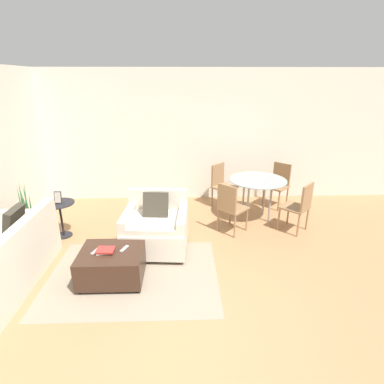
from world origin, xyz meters
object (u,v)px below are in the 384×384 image
picture_frame (58,197)px  dining_chair_near_right (300,204)px  side_table (60,213)px  dining_chair_far_right (279,182)px  dining_chair_far_left (221,182)px  ottoman (112,264)px  dining_chair_near_left (230,205)px  couch (1,263)px  book_stack (105,250)px  tv_remote_secondary (95,251)px  tv_remote_primary (124,248)px  armchair (156,228)px  dining_table (258,184)px  potted_plant (29,224)px

picture_frame → dining_chair_near_right: (4.05, 0.03, -0.19)m
side_table → dining_chair_far_right: dining_chair_far_right is taller
dining_chair_far_left → dining_chair_near_right: bearing=-45.0°
ottoman → dining_chair_near_right: bearing=22.9°
dining_chair_near_right → dining_chair_near_left: bearing=-180.0°
ottoman → dining_chair_far_right: bearing=39.7°
couch → book_stack: 1.35m
tv_remote_secondary → side_table: size_ratio=0.25×
tv_remote_primary → picture_frame: (-1.27, 1.16, 0.28)m
picture_frame → dining_chair_far_left: size_ratio=0.22×
side_table → dining_chair_far_left: dining_chair_far_left is taller
couch → ottoman: 1.41m
picture_frame → tv_remote_secondary: bearing=-53.4°
armchair → dining_chair_near_left: size_ratio=1.12×
side_table → dining_chair_far_right: (4.05, 1.23, 0.08)m
side_table → dining_chair_far_right: 4.24m
armchair → side_table: (-1.63, 0.45, 0.08)m
dining_chair_far_left → side_table: bearing=-156.6°
tv_remote_primary → tv_remote_secondary: same height
armchair → dining_table: 2.15m
potted_plant → dining_chair_near_right: 4.62m
dining_table → dining_chair_near_left: bearing=-135.0°
couch → armchair: bearing=22.4°
dining_chair_near_right → side_table: bearing=-179.5°
armchair → side_table: armchair is taller
book_stack → picture_frame: bearing=130.2°
book_stack → potted_plant: bearing=142.2°
armchair → dining_table: bearing=30.6°
ottoman → dining_chair_near_left: size_ratio=0.91×
ottoman → dining_chair_far_left: bearing=54.4°
book_stack → dining_chair_near_left: bearing=34.7°
tv_remote_primary → picture_frame: size_ratio=0.83×
dining_chair_near_right → dining_chair_far_right: size_ratio=1.00×
side_table → dining_chair_near_right: 4.06m
potted_plant → dining_chair_far_right: potted_plant is taller
ottoman → picture_frame: (-1.10, 1.22, 0.48)m
potted_plant → side_table: 0.59m
dining_chair_near_left → dining_chair_far_right: bearing=45.0°
couch → tv_remote_secondary: 1.22m
dining_chair_near_right → dining_chair_far_right: same height
dining_table → potted_plant: bearing=-171.1°
dining_chair_near_right → tv_remote_secondary: bearing=-158.5°
picture_frame → dining_chair_far_right: size_ratio=0.22×
tv_remote_secondary → potted_plant: potted_plant is taller
picture_frame → dining_chair_far_right: bearing=16.9°
picture_frame → tv_remote_primary: bearing=-42.3°
armchair → book_stack: 0.98m
dining_chair_far_left → tv_remote_secondary: bearing=-128.6°
armchair → tv_remote_primary: 0.80m
ottoman → picture_frame: picture_frame is taller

